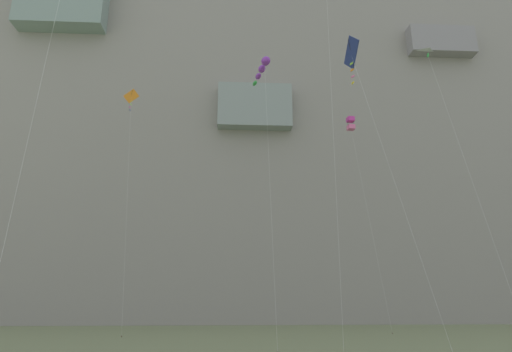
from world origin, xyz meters
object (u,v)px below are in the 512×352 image
object	(u,v)px
kite_box_upper_right	(351,124)
kite_delta_upper_left	(435,67)
kite_diamond_low_right	(352,56)
kite_diamond_near_cliff	(131,103)
kite_windsock_mid_center	(262,69)

from	to	relation	value
kite_box_upper_right	kite_delta_upper_left	bearing A→B (deg)	-87.61
kite_box_upper_right	kite_diamond_low_right	size ratio (longest dim) A/B	1.10
kite_delta_upper_left	kite_box_upper_right	size ratio (longest dim) A/B	0.88
kite_diamond_low_right	kite_box_upper_right	bearing A→B (deg)	74.33
kite_diamond_near_cliff	kite_box_upper_right	bearing A→B (deg)	-1.48
kite_windsock_mid_center	kite_diamond_low_right	world-z (taller)	kite_windsock_mid_center
kite_windsock_mid_center	kite_diamond_near_cliff	size ratio (longest dim) A/B	0.90
kite_windsock_mid_center	kite_diamond_near_cliff	distance (m)	19.61
kite_delta_upper_left	kite_box_upper_right	bearing A→B (deg)	92.39
kite_box_upper_right	kite_diamond_near_cliff	bearing A→B (deg)	178.52
kite_diamond_low_right	kite_diamond_near_cliff	distance (m)	30.70
kite_delta_upper_left	kite_windsock_mid_center	size ratio (longest dim) A/B	0.85
kite_windsock_mid_center	kite_diamond_near_cliff	bearing A→B (deg)	143.50
kite_delta_upper_left	kite_diamond_near_cliff	bearing A→B (deg)	144.07
kite_box_upper_right	kite_diamond_near_cliff	xyz separation A→B (m)	(-27.61, 0.71, 2.46)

